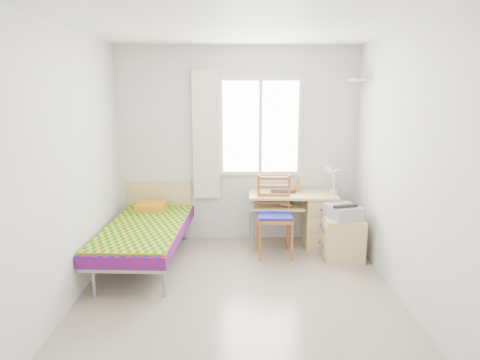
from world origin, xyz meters
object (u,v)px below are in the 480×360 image
Objects in this scene: printer at (343,211)px; chair at (275,211)px; cabinet at (343,239)px; bed at (146,230)px; desk at (315,217)px.

chair is at bearing 150.50° from printer.
printer is (0.80, -0.18, 0.04)m from chair.
bed is at bearing -176.11° from cabinet.
chair reaches higher than desk.
bed is 2.37m from printer.
cabinet is (0.27, -0.46, -0.13)m from desk.
cabinet is at bearing 4.35° from bed.
desk is (2.10, 0.52, -0.01)m from bed.
printer is at bearing -59.52° from desk.
chair reaches higher than printer.
bed reaches higher than printer.
desk reaches higher than cabinet.
bed reaches higher than desk.
cabinet is at bearing -0.67° from printer.
chair is 0.89m from cabinet.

